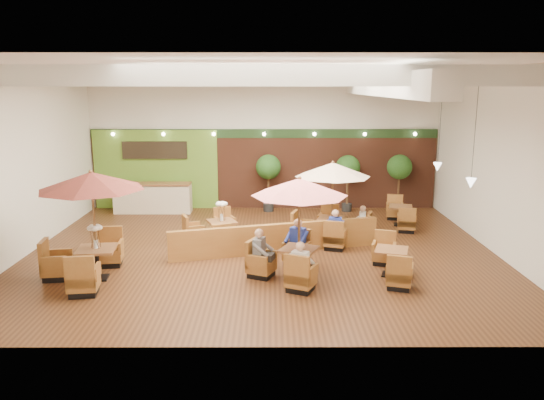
{
  "coord_description": "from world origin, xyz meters",
  "views": [
    {
      "loc": [
        0.26,
        -15.39,
        4.95
      ],
      "look_at": [
        0.3,
        0.5,
        1.5
      ],
      "focal_mm": 35.0,
      "sensor_mm": 36.0,
      "label": 1
    }
  ],
  "objects_px": {
    "booth_divider": "(277,238)",
    "topiary_2": "(399,169)",
    "table_2": "(332,187)",
    "diner_4": "(361,219)",
    "table_4": "(391,263)",
    "diner_3": "(335,225)",
    "table_1": "(297,205)",
    "diner_2": "(261,249)",
    "table_5": "(400,216)",
    "topiary_0": "(268,169)",
    "table_0": "(90,202)",
    "table_3": "(214,229)",
    "diner_1": "(297,238)",
    "topiary_1": "(348,170)",
    "diner_0": "(301,261)",
    "service_counter": "(153,198)"
  },
  "relations": [
    {
      "from": "table_1",
      "to": "diner_2",
      "type": "distance_m",
      "value": 1.48
    },
    {
      "from": "booth_divider",
      "to": "table_5",
      "type": "xyz_separation_m",
      "value": [
        4.5,
        3.22,
        -0.11
      ]
    },
    {
      "from": "diner_4",
      "to": "diner_1",
      "type": "bearing_deg",
      "value": 148.94
    },
    {
      "from": "table_2",
      "to": "table_0",
      "type": "bearing_deg",
      "value": -134.89
    },
    {
      "from": "service_counter",
      "to": "diner_3",
      "type": "bearing_deg",
      "value": -36.21
    },
    {
      "from": "table_0",
      "to": "table_1",
      "type": "xyz_separation_m",
      "value": [
        5.25,
        0.15,
        -0.11
      ]
    },
    {
      "from": "diner_2",
      "to": "table_1",
      "type": "bearing_deg",
      "value": 107.26
    },
    {
      "from": "diner_2",
      "to": "diner_1",
      "type": "bearing_deg",
      "value": 152.17
    },
    {
      "from": "table_4",
      "to": "topiary_1",
      "type": "distance_m",
      "value": 7.47
    },
    {
      "from": "booth_divider",
      "to": "diner_2",
      "type": "height_order",
      "value": "diner_2"
    },
    {
      "from": "table_3",
      "to": "diner_2",
      "type": "relative_size",
      "value": 3.11
    },
    {
      "from": "diner_3",
      "to": "diner_1",
      "type": "bearing_deg",
      "value": -123.63
    },
    {
      "from": "diner_2",
      "to": "diner_4",
      "type": "height_order",
      "value": "diner_2"
    },
    {
      "from": "booth_divider",
      "to": "diner_4",
      "type": "xyz_separation_m",
      "value": [
        2.75,
        1.3,
        0.28
      ]
    },
    {
      "from": "table_4",
      "to": "diner_4",
      "type": "relative_size",
      "value": 3.67
    },
    {
      "from": "table_5",
      "to": "table_4",
      "type": "bearing_deg",
      "value": -93.4
    },
    {
      "from": "table_0",
      "to": "topiary_2",
      "type": "distance_m",
      "value": 12.3
    },
    {
      "from": "diner_2",
      "to": "table_2",
      "type": "bearing_deg",
      "value": 163.49
    },
    {
      "from": "table_5",
      "to": "diner_0",
      "type": "bearing_deg",
      "value": -109.63
    },
    {
      "from": "booth_divider",
      "to": "table_4",
      "type": "distance_m",
      "value": 3.59
    },
    {
      "from": "topiary_2",
      "to": "diner_0",
      "type": "xyz_separation_m",
      "value": [
        -4.36,
        -8.42,
        -0.94
      ]
    },
    {
      "from": "service_counter",
      "to": "booth_divider",
      "type": "distance_m",
      "value": 7.1
    },
    {
      "from": "table_2",
      "to": "diner_3",
      "type": "xyz_separation_m",
      "value": [
        -0.0,
        -0.96,
        -1.02
      ]
    },
    {
      "from": "table_4",
      "to": "diner_3",
      "type": "height_order",
      "value": "diner_3"
    },
    {
      "from": "table_0",
      "to": "topiary_2",
      "type": "height_order",
      "value": "table_0"
    },
    {
      "from": "table_1",
      "to": "topiary_0",
      "type": "distance_m",
      "value": 7.48
    },
    {
      "from": "booth_divider",
      "to": "diner_1",
      "type": "relative_size",
      "value": 7.63
    },
    {
      "from": "table_1",
      "to": "diner_2",
      "type": "bearing_deg",
      "value": -155.5
    },
    {
      "from": "table_3",
      "to": "topiary_0",
      "type": "distance_m",
      "value": 4.83
    },
    {
      "from": "table_2",
      "to": "table_5",
      "type": "xyz_separation_m",
      "value": [
        2.7,
        1.92,
        -1.44
      ]
    },
    {
      "from": "booth_divider",
      "to": "diner_0",
      "type": "distance_m",
      "value": 3.09
    },
    {
      "from": "table_3",
      "to": "diner_0",
      "type": "height_order",
      "value": "table_3"
    },
    {
      "from": "topiary_0",
      "to": "diner_0",
      "type": "xyz_separation_m",
      "value": [
        0.83,
        -8.42,
        -0.94
      ]
    },
    {
      "from": "diner_0",
      "to": "topiary_0",
      "type": "bearing_deg",
      "value": 120.86
    },
    {
      "from": "booth_divider",
      "to": "topiary_2",
      "type": "bearing_deg",
      "value": 32.29
    },
    {
      "from": "table_0",
      "to": "table_2",
      "type": "distance_m",
      "value": 7.43
    },
    {
      "from": "table_0",
      "to": "topiary_1",
      "type": "distance_m",
      "value": 10.77
    },
    {
      "from": "table_0",
      "to": "table_5",
      "type": "height_order",
      "value": "table_0"
    },
    {
      "from": "table_2",
      "to": "booth_divider",
      "type": "bearing_deg",
      "value": -126.95
    },
    {
      "from": "table_1",
      "to": "booth_divider",
      "type": "bearing_deg",
      "value": 128.06
    },
    {
      "from": "topiary_1",
      "to": "diner_0",
      "type": "relative_size",
      "value": 2.78
    },
    {
      "from": "booth_divider",
      "to": "diner_4",
      "type": "distance_m",
      "value": 3.06
    },
    {
      "from": "table_5",
      "to": "diner_1",
      "type": "bearing_deg",
      "value": -120.08
    },
    {
      "from": "table_2",
      "to": "topiary_2",
      "type": "height_order",
      "value": "table_2"
    },
    {
      "from": "table_5",
      "to": "topiary_0",
      "type": "relative_size",
      "value": 1.09
    },
    {
      "from": "service_counter",
      "to": "table_0",
      "type": "height_order",
      "value": "table_0"
    },
    {
      "from": "table_5",
      "to": "diner_3",
      "type": "xyz_separation_m",
      "value": [
        -2.7,
        -2.87,
        0.42
      ]
    },
    {
      "from": "diner_2",
      "to": "diner_4",
      "type": "bearing_deg",
      "value": 153.56
    },
    {
      "from": "topiary_2",
      "to": "booth_divider",
      "type": "bearing_deg",
      "value": -132.3
    },
    {
      "from": "diner_0",
      "to": "diner_1",
      "type": "height_order",
      "value": "diner_1"
    }
  ]
}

